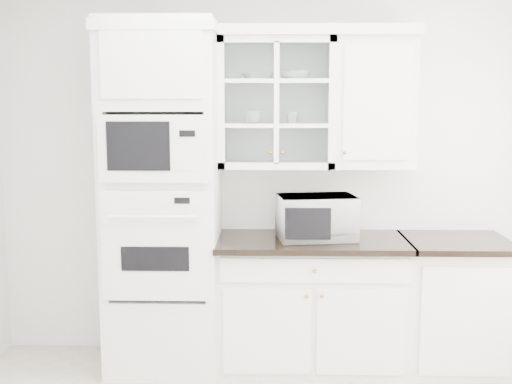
{
  "coord_description": "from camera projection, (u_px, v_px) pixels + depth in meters",
  "views": [
    {
      "loc": [
        -0.01,
        -2.93,
        1.87
      ],
      "look_at": [
        -0.1,
        1.05,
        1.3
      ],
      "focal_mm": 45.0,
      "sensor_mm": 36.0,
      "label": 1
    }
  ],
  "objects": [
    {
      "name": "crown_molding",
      "position": [
        261.0,
        32.0,
        4.38
      ],
      "size": [
        2.14,
        0.38,
        0.07
      ],
      "primitive_type": "cube",
      "color": "white",
      "rests_on": "room_shell"
    },
    {
      "name": "cup_b",
      "position": [
        292.0,
        118.0,
        4.49
      ],
      "size": [
        0.1,
        0.1,
        0.08
      ],
      "primitive_type": "imported",
      "rotation": [
        0.0,
        0.0,
        0.11
      ],
      "color": "white",
      "rests_on": "upper_cabinet_glass"
    },
    {
      "name": "room_shell",
      "position": [
        273.0,
        118.0,
        3.34
      ],
      "size": [
        4.0,
        3.5,
        2.7
      ],
      "color": "white",
      "rests_on": "ground"
    },
    {
      "name": "cup_a",
      "position": [
        254.0,
        117.0,
        4.48
      ],
      "size": [
        0.13,
        0.13,
        0.09
      ],
      "primitive_type": "imported",
      "rotation": [
        0.0,
        0.0,
        0.22
      ],
      "color": "white",
      "rests_on": "upper_cabinet_glass"
    },
    {
      "name": "bowl_b",
      "position": [
        295.0,
        75.0,
        4.43
      ],
      "size": [
        0.22,
        0.22,
        0.06
      ],
      "primitive_type": "imported",
      "rotation": [
        0.0,
        0.0,
        0.14
      ],
      "color": "white",
      "rests_on": "upper_cabinet_glass"
    },
    {
      "name": "upper_cabinet_glass",
      "position": [
        276.0,
        103.0,
        4.47
      ],
      "size": [
        0.8,
        0.33,
        0.9
      ],
      "color": "white",
      "rests_on": "room_shell"
    },
    {
      "name": "countertop_microwave",
      "position": [
        316.0,
        217.0,
        4.43
      ],
      "size": [
        0.58,
        0.5,
        0.3
      ],
      "primitive_type": "imported",
      "rotation": [
        0.0,
        0.0,
        3.29
      ],
      "color": "white",
      "rests_on": "base_cabinet_run"
    },
    {
      "name": "base_cabinet_run",
      "position": [
        311.0,
        301.0,
        4.53
      ],
      "size": [
        1.32,
        0.67,
        0.92
      ],
      "color": "white",
      "rests_on": "ground"
    },
    {
      "name": "extra_base_cabinet",
      "position": [
        453.0,
        302.0,
        4.5
      ],
      "size": [
        0.72,
        0.67,
        0.92
      ],
      "color": "white",
      "rests_on": "ground"
    },
    {
      "name": "bowl_a",
      "position": [
        258.0,
        76.0,
        4.46
      ],
      "size": [
        0.26,
        0.26,
        0.05
      ],
      "primitive_type": "imported",
      "rotation": [
        0.0,
        0.0,
        0.28
      ],
      "color": "white",
      "rests_on": "upper_cabinet_glass"
    },
    {
      "name": "upper_cabinet_solid",
      "position": [
        373.0,
        103.0,
        4.45
      ],
      "size": [
        0.55,
        0.33,
        0.9
      ],
      "primitive_type": "cube",
      "color": "white",
      "rests_on": "room_shell"
    },
    {
      "name": "oven_column",
      "position": [
        163.0,
        198.0,
        4.41
      ],
      "size": [
        0.76,
        0.68,
        2.4
      ],
      "color": "white",
      "rests_on": "ground"
    }
  ]
}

